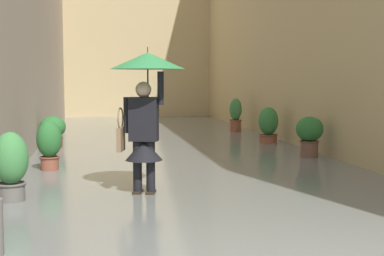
{
  "coord_description": "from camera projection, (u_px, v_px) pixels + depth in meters",
  "views": [
    {
      "loc": [
        1.56,
        3.01,
        1.61
      ],
      "look_at": [
        0.39,
        -3.78,
        0.98
      ],
      "focal_mm": 50.46,
      "sensor_mm": 36.0,
      "label": 1
    }
  ],
  "objects": [
    {
      "name": "ground_plane",
      "position": [
        168.0,
        148.0,
        12.6
      ],
      "size": [
        60.0,
        60.0,
        0.0
      ],
      "primitive_type": "plane",
      "color": "gray"
    },
    {
      "name": "flood_water",
      "position": [
        168.0,
        146.0,
        12.6
      ],
      "size": [
        6.65,
        24.83,
        0.07
      ],
      "primitive_type": "cube",
      "color": "slate",
      "rests_on": "ground_plane"
    },
    {
      "name": "building_facade_far",
      "position": [
        136.0,
        14.0,
        22.34
      ],
      "size": [
        9.45,
        1.8,
        8.55
      ],
      "primitive_type": "cube",
      "color": "tan",
      "rests_on": "ground_plane"
    },
    {
      "name": "person_wading",
      "position": [
        146.0,
        95.0,
        7.15
      ],
      "size": [
        1.0,
        1.0,
        2.03
      ],
      "color": "#2D2319",
      "rests_on": "ground_plane"
    },
    {
      "name": "potted_plant_near_right",
      "position": [
        49.0,
        145.0,
        9.08
      ],
      "size": [
        0.42,
        0.42,
        0.9
      ],
      "color": "brown",
      "rests_on": "ground_plane"
    },
    {
      "name": "potted_plant_near_left",
      "position": [
        310.0,
        134.0,
        10.6
      ],
      "size": [
        0.54,
        0.54,
        0.87
      ],
      "color": "brown",
      "rests_on": "ground_plane"
    },
    {
      "name": "potted_plant_far_left",
      "position": [
        236.0,
        115.0,
        15.85
      ],
      "size": [
        0.37,
        0.37,
        1.03
      ],
      "color": "#9E563D",
      "rests_on": "ground_plane"
    },
    {
      "name": "potted_plant_far_right",
      "position": [
        53.0,
        131.0,
        12.07
      ],
      "size": [
        0.58,
        0.58,
        0.78
      ],
      "color": "brown",
      "rests_on": "ground_plane"
    },
    {
      "name": "potted_plant_mid_right",
      "position": [
        11.0,
        166.0,
        6.78
      ],
      "size": [
        0.44,
        0.44,
        0.95
      ],
      "color": "#66605B",
      "rests_on": "ground_plane"
    },
    {
      "name": "potted_plant_mid_left",
      "position": [
        268.0,
        126.0,
        12.98
      ],
      "size": [
        0.48,
        0.48,
        0.93
      ],
      "color": "#9E563D",
      "rests_on": "ground_plane"
    }
  ]
}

